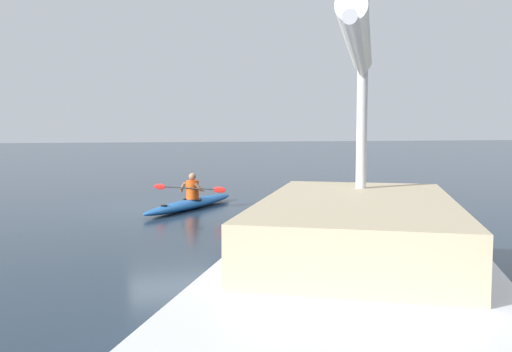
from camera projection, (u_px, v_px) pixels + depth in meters
ground_plane at (172, 207)px, 16.04m from camera, size 160.00×160.00×0.00m
kayak at (191, 204)px, 15.84m from camera, size 3.38×3.88×0.27m
kayaker at (192, 188)px, 15.85m from camera, size 1.86×1.56×0.75m
sailboat_tall_mast at (358, 277)px, 5.91m from camera, size 5.58×8.27×10.15m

